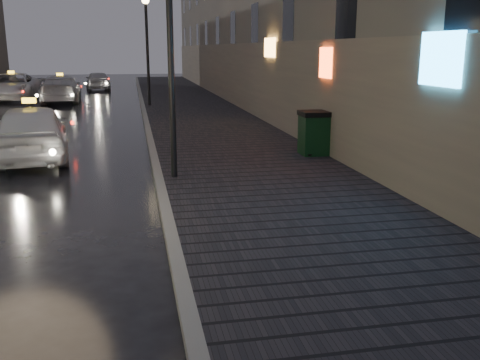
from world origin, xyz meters
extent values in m
plane|color=black|center=(0.00, 0.00, 0.00)|extent=(120.00, 120.00, 0.00)
cube|color=black|center=(3.90, 21.00, 0.07)|extent=(4.60, 58.00, 0.15)
cube|color=slate|center=(1.50, 21.00, 0.07)|extent=(0.20, 58.00, 0.15)
cylinder|color=black|center=(1.85, 6.00, 2.65)|extent=(0.14, 0.14, 5.00)
cylinder|color=black|center=(1.85, 22.00, 2.65)|extent=(0.14, 0.14, 5.00)
sphere|color=#FFD88C|center=(1.85, 22.00, 5.25)|extent=(0.36, 0.36, 0.36)
cube|color=black|center=(5.80, 7.88, 0.68)|extent=(0.73, 0.73, 1.05)
cube|color=black|center=(5.80, 7.88, 1.27)|extent=(0.79, 0.79, 0.13)
imported|color=silver|center=(-1.72, 9.36, 0.77)|extent=(2.39, 4.74, 1.55)
imported|color=#BBBBC2|center=(-2.92, 25.91, 0.75)|extent=(2.36, 5.25, 1.50)
imported|color=#BBBCC2|center=(-5.87, 27.86, 0.78)|extent=(2.68, 5.65, 1.56)
imported|color=#A7A7AF|center=(-1.40, 34.82, 0.68)|extent=(2.05, 4.14, 1.36)
camera|label=1|loc=(1.00, -5.82, 2.98)|focal=40.00mm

